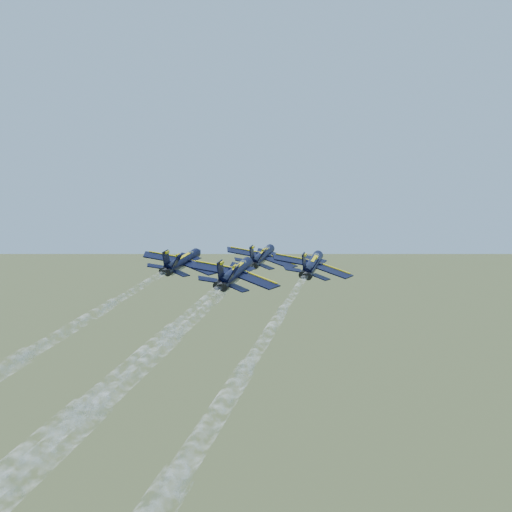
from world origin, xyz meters
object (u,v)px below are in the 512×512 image
Objects in this scene: jet_lead at (263,256)px; jet_slot at (237,272)px; jet_right at (313,264)px; jet_left at (183,261)px.

jet_lead is 24.35m from jet_slot.
jet_lead is 15.76m from jet_right.
jet_left is 1.00× the size of jet_right.
jet_left and jet_slot have the same top height.
jet_slot is (-4.21, -16.46, 0.00)m from jet_right.
jet_slot is at bearing -127.63° from jet_right.
jet_left is 18.26m from jet_slot.
jet_lead is at bearing 43.96° from jet_left.
jet_slot is (10.56, -21.94, 0.00)m from jet_lead.
jet_left and jet_right have the same top height.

